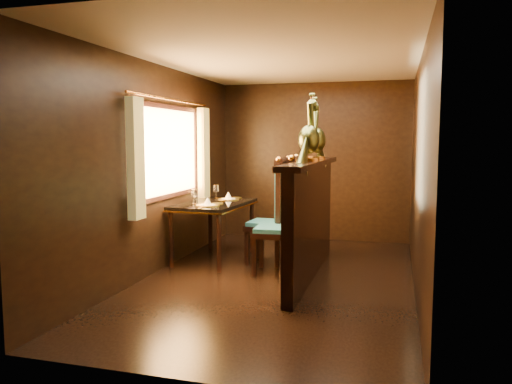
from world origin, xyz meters
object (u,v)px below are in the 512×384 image
peacock_left (309,127)px  peacock_right (317,129)px  chair_right (277,208)px  chair_left (286,212)px  dining_table (214,208)px

peacock_left → peacock_right: (0.00, 0.54, -0.02)m
chair_right → peacock_right: 1.13m
peacock_right → chair_right: bearing=170.3°
chair_left → peacock_left: peacock_left is taller
dining_table → peacock_right: peacock_right is taller
peacock_left → peacock_right: peacock_left is taller
dining_table → chair_left: (1.08, -0.44, 0.05)m
chair_right → peacock_right: bearing=-5.7°
dining_table → peacock_right: bearing=-0.1°
chair_left → chair_right: 0.49m
dining_table → chair_left: size_ratio=0.95×
dining_table → peacock_left: (1.38, -0.63, 1.05)m
chair_left → peacock_left: 1.06m
dining_table → peacock_right: (1.38, -0.09, 1.03)m
dining_table → chair_right: size_ratio=0.97×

